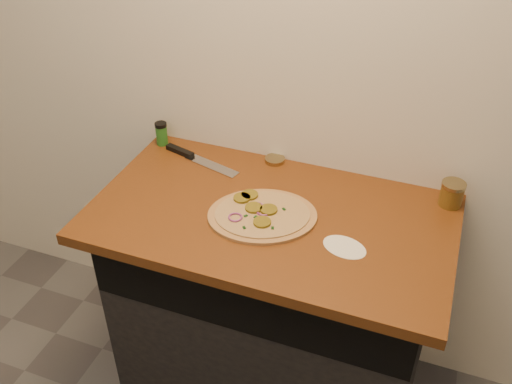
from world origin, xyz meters
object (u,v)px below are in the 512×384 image
at_px(pizza, 262,214).
at_px(spice_shaker, 162,134).
at_px(chefs_knife, 195,158).
at_px(salsa_jar, 452,194).

bearing_deg(pizza, spice_shaker, 150.40).
distance_m(pizza, chefs_knife, 0.43).
xyz_separation_m(pizza, salsa_jar, (0.57, 0.29, 0.04)).
relative_size(salsa_jar, spice_shaker, 0.94).
bearing_deg(salsa_jar, spice_shaker, 179.36).
height_order(pizza, salsa_jar, salsa_jar).
relative_size(pizza, spice_shaker, 4.93).
height_order(pizza, chefs_knife, pizza).
bearing_deg(spice_shaker, salsa_jar, -0.64).
relative_size(chefs_knife, spice_shaker, 3.57).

